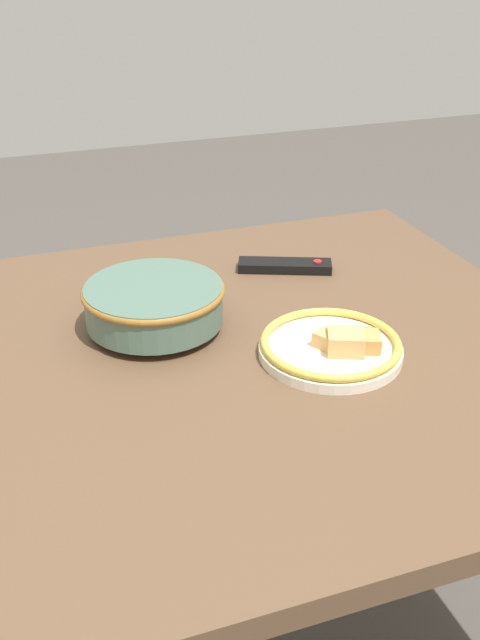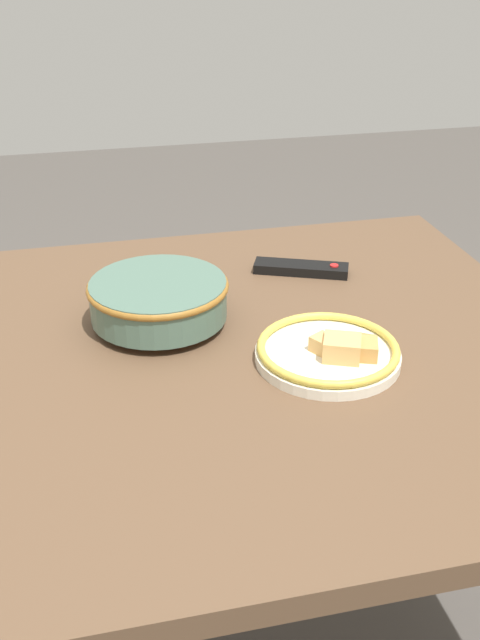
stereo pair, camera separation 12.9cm
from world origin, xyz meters
The scene contains 5 objects.
ground_plane centered at (0.00, 0.00, 0.00)m, with size 8.00×8.00×0.00m, color #4C4742.
dining_table centered at (0.00, 0.00, 0.66)m, with size 1.26×1.07×0.73m.
noodle_bowl centered at (-0.08, 0.12, 0.78)m, with size 0.25×0.25×0.08m.
food_plate centered at (0.18, -0.07, 0.75)m, with size 0.24×0.24×0.05m.
tv_remote centered at (0.24, 0.28, 0.74)m, with size 0.20×0.12×0.02m.
Camera 2 is at (-0.21, -1.08, 1.39)m, focal length 42.00 mm.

